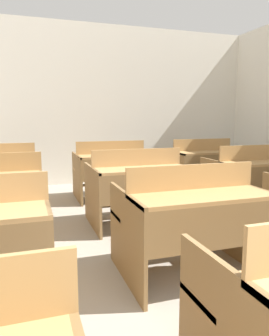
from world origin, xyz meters
TOP-DOWN VIEW (x-y plane):
  - wall_back at (0.00, 6.47)m, footprint 6.20×0.06m
  - bench_second_center at (-0.09, 2.51)m, footprint 1.07×0.86m
  - bench_third_center at (-0.09, 3.83)m, footprint 1.07×0.86m
  - bench_third_right at (1.54, 3.84)m, footprint 1.07×0.86m
  - bench_back_center at (-0.06, 5.16)m, footprint 1.07×0.86m
  - bench_back_right at (1.52, 5.15)m, footprint 1.07×0.86m
  - wastepaper_bin at (2.82, 5.81)m, footprint 0.27×0.27m

SIDE VIEW (x-z plane):
  - wastepaper_bin at x=2.82m, z-range 0.00..0.38m
  - bench_second_center at x=-0.09m, z-range 0.02..0.91m
  - bench_third_center at x=-0.09m, z-range 0.02..0.91m
  - bench_third_right at x=1.54m, z-range 0.02..0.91m
  - bench_back_center at x=-0.06m, z-range 0.02..0.91m
  - bench_back_right at x=1.52m, z-range 0.02..0.91m
  - wall_back at x=0.00m, z-range 0.00..2.94m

